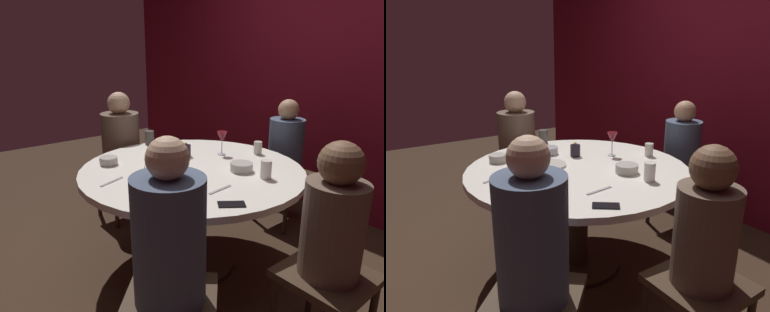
% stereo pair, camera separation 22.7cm
% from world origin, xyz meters
% --- Properties ---
extents(ground_plane, '(8.00, 8.00, 0.00)m').
position_xyz_m(ground_plane, '(0.00, 0.00, 0.00)').
color(ground_plane, '#382619').
extents(back_wall, '(6.00, 0.10, 2.60)m').
position_xyz_m(back_wall, '(0.00, 1.61, 1.30)').
color(back_wall, maroon).
rests_on(back_wall, ground).
extents(dining_table, '(1.48, 1.48, 0.73)m').
position_xyz_m(dining_table, '(0.00, 0.00, 0.60)').
color(dining_table, silver).
rests_on(dining_table, ground).
extents(seated_diner_left, '(0.40, 0.40, 1.14)m').
position_xyz_m(seated_diner_left, '(-0.98, 0.00, 0.71)').
color(seated_diner_left, '#3F2D1E').
rests_on(seated_diner_left, ground).
extents(seated_diner_back, '(0.40, 0.40, 1.10)m').
position_xyz_m(seated_diner_back, '(0.00, 1.03, 0.68)').
color(seated_diner_back, '#3F2D1E').
rests_on(seated_diner_back, ground).
extents(seated_diner_right, '(0.40, 0.40, 1.12)m').
position_xyz_m(seated_diner_right, '(1.02, 0.00, 0.70)').
color(seated_diner_right, '#3F2D1E').
rests_on(seated_diner_right, ground).
extents(seated_diner_front_right, '(0.57, 0.57, 1.19)m').
position_xyz_m(seated_diner_front_right, '(0.69, -0.69, 0.73)').
color(seated_diner_front_right, '#3F2D1E').
rests_on(seated_diner_front_right, ground).
extents(candle_holder, '(0.07, 0.07, 0.11)m').
position_xyz_m(candle_holder, '(-0.22, 0.12, 0.78)').
color(candle_holder, black).
rests_on(candle_holder, dining_table).
extents(wine_glass, '(0.08, 0.08, 0.18)m').
position_xyz_m(wine_glass, '(-0.09, 0.36, 0.86)').
color(wine_glass, silver).
rests_on(wine_glass, dining_table).
extents(dinner_plate, '(0.24, 0.24, 0.01)m').
position_xyz_m(dinner_plate, '(-0.14, -0.15, 0.74)').
color(dinner_plate, beige).
rests_on(dinner_plate, dining_table).
extents(cell_phone, '(0.14, 0.15, 0.01)m').
position_xyz_m(cell_phone, '(0.58, -0.22, 0.74)').
color(cell_phone, black).
rests_on(cell_phone, dining_table).
extents(bowl_serving_large, '(0.14, 0.14, 0.05)m').
position_xyz_m(bowl_serving_large, '(-0.38, -0.01, 0.76)').
color(bowl_serving_large, '#B7B7BC').
rests_on(bowl_serving_large, dining_table).
extents(bowl_salad_center, '(0.15, 0.15, 0.06)m').
position_xyz_m(bowl_salad_center, '(0.26, 0.20, 0.76)').
color(bowl_salad_center, '#B2ADA3').
rests_on(bowl_salad_center, dining_table).
extents(bowl_small_white, '(0.12, 0.12, 0.05)m').
position_xyz_m(bowl_small_white, '(-0.41, -0.40, 0.76)').
color(bowl_small_white, '#B2ADA3').
rests_on(bowl_small_white, dining_table).
extents(bowl_sauce_side, '(0.12, 0.12, 0.07)m').
position_xyz_m(bowl_sauce_side, '(0.14, -0.39, 0.77)').
color(bowl_sauce_side, '#4C4742').
rests_on(bowl_sauce_side, dining_table).
extents(cup_near_candle, '(0.07, 0.07, 0.11)m').
position_xyz_m(cup_near_candle, '(0.44, 0.22, 0.79)').
color(cup_near_candle, silver).
rests_on(cup_near_candle, dining_table).
extents(cup_by_left_diner, '(0.07, 0.07, 0.11)m').
position_xyz_m(cup_by_left_diner, '(0.36, -0.47, 0.79)').
color(cup_by_left_diner, '#B2ADA3').
rests_on(cup_by_left_diner, dining_table).
extents(cup_by_right_diner, '(0.07, 0.07, 0.11)m').
position_xyz_m(cup_by_right_diner, '(-0.67, 0.10, 0.79)').
color(cup_by_right_diner, '#4C4742').
rests_on(cup_by_right_diner, dining_table).
extents(cup_center_front, '(0.06, 0.06, 0.10)m').
position_xyz_m(cup_center_front, '(0.07, 0.58, 0.78)').
color(cup_center_front, beige).
rests_on(cup_center_front, dining_table).
extents(fork_near_plate, '(0.07, 0.18, 0.01)m').
position_xyz_m(fork_near_plate, '(-0.10, -0.54, 0.74)').
color(fork_near_plate, '#B7B7BC').
rests_on(fork_near_plate, dining_table).
extents(knife_near_plate, '(0.03, 0.18, 0.01)m').
position_xyz_m(knife_near_plate, '(0.40, -0.13, 0.74)').
color(knife_near_plate, '#B7B7BC').
rests_on(knife_near_plate, dining_table).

